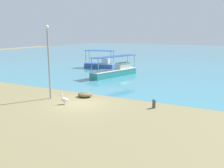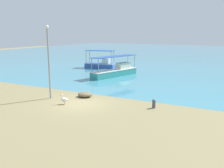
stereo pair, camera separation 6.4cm
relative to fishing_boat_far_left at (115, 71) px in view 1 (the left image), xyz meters
name	(u,v)px [view 1 (the left image)]	position (x,y,z in m)	size (l,w,h in m)	color
ground	(81,104)	(3.21, -12.37, -0.65)	(120.00, 120.00, 0.00)	olive
harbor_water	(192,55)	(3.21, 35.63, -0.64)	(110.00, 90.00, 0.00)	teal
fishing_boat_far_left	(115,71)	(0.00, 0.00, 0.00)	(3.47, 7.15, 2.53)	teal
fishing_boat_near_left	(100,64)	(-5.40, 5.62, -0.04)	(4.86, 2.44, 2.67)	#345FB3
pelican	(64,100)	(2.13, -13.10, -0.27)	(0.78, 0.46, 0.80)	#E0997A
lamp_post	(49,58)	(0.00, -12.22, 2.73)	(0.28, 0.28, 6.04)	gray
mooring_bollard	(154,103)	(8.61, -10.85, -0.28)	(0.26, 0.26, 0.68)	#47474C
net_pile	(85,94)	(2.33, -10.51, -0.43)	(1.29, 1.10, 0.43)	brown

